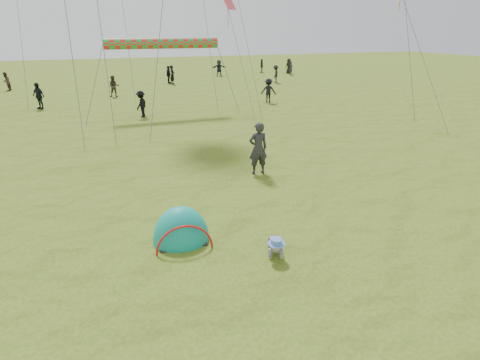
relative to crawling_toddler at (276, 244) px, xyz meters
name	(u,v)px	position (x,y,z in m)	size (l,w,h in m)	color
ground	(239,264)	(-0.97, -0.08, -0.29)	(140.00, 140.00, 0.00)	#345A10
crawling_toddler	(276,244)	(0.00, 0.00, 0.00)	(0.52, 0.75, 0.57)	black
popup_tent	(182,240)	(-2.00, 1.44, -0.29)	(1.45, 1.19, 1.88)	#0F8C66
standing_adult	(258,149)	(1.70, 5.23, 0.69)	(0.72, 0.47, 1.96)	#262629
crowd_person_0	(172,75)	(3.21, 30.88, 0.61)	(0.66, 0.43, 1.80)	black
crowd_person_1	(114,86)	(-2.52, 25.10, 0.54)	(0.80, 0.63, 1.66)	#3A3029
crowd_person_2	(262,66)	(15.64, 37.79, 0.52)	(0.95, 0.39, 1.62)	#202732
crowd_person_3	(141,104)	(-1.30, 16.73, 0.51)	(1.03, 0.59, 1.60)	black
crowd_person_5	(219,68)	(9.59, 36.13, 0.61)	(1.66, 0.53, 1.79)	#18232C
crowd_person_6	(291,68)	(17.77, 33.96, 0.51)	(0.58, 0.38, 1.60)	#2B2C34
crowd_person_8	(38,96)	(-7.55, 21.70, 0.59)	(1.03, 0.43, 1.75)	black
crowd_person_9	(268,91)	(8.07, 18.64, 0.58)	(1.12, 0.64, 1.73)	black
crowd_person_10	(289,66)	(18.38, 35.75, 0.59)	(0.86, 0.56, 1.76)	black
crowd_person_13	(6,81)	(-11.31, 31.75, 0.51)	(0.77, 0.60, 1.58)	#44302D
crowd_person_14	(169,75)	(2.98, 31.68, 0.56)	(1.00, 0.42, 1.70)	black
crowd_person_15	(276,74)	(13.17, 28.38, 0.58)	(1.12, 0.64, 1.73)	black
rainbow_tube_kite	(162,43)	(0.36, 17.36, 3.98)	(0.64, 0.64, 6.86)	red
diamond_kite_5	(228,1)	(4.96, 18.50, 6.50)	(1.27, 1.27, 0.00)	#EB4759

